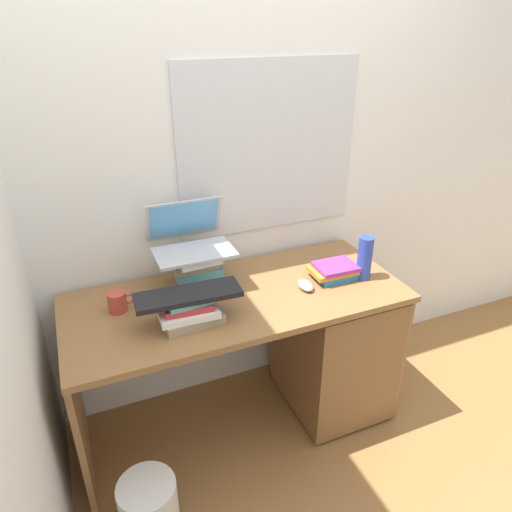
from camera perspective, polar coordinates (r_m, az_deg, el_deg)
The scene contains 12 objects.
ground_plane at distance 2.58m, azimuth -1.95°, elevation -19.24°, with size 6.00×6.00×0.00m, color olive.
wall_back at distance 2.21m, azimuth -5.92°, elevation 12.02°, with size 6.00×0.06×2.60m.
desk at distance 2.42m, azimuth 6.83°, elevation -10.12°, with size 1.50×0.64×0.76m.
book_stack_tall at distance 2.13m, azimuth -7.18°, elevation -1.66°, with size 0.23×0.21×0.17m.
book_stack_keyboard_riser at distance 1.93m, azimuth -8.07°, elevation -6.56°, with size 0.26×0.18×0.12m.
book_stack_side at distance 2.25m, azimuth 9.52°, elevation -1.79°, with size 0.22×0.16×0.07m.
laptop at distance 2.12m, azimuth -7.98°, elevation 2.15°, with size 0.35×0.29×0.21m.
keyboard at distance 1.89m, azimuth -8.21°, elevation -4.66°, with size 0.42×0.14×0.02m, color black.
computer_mouse at distance 2.15m, azimuth 5.98°, elevation -3.54°, with size 0.06×0.10×0.04m, color #A5A8AD.
mug at distance 2.06m, azimuth -16.38°, elevation -5.33°, with size 0.11×0.08×0.09m.
water_bottle at distance 2.25m, azimuth 13.00°, elevation -0.24°, with size 0.07×0.07×0.21m, color #263FA5.
wastebasket at distance 2.12m, azimuth -12.71°, elevation -27.91°, with size 0.23×0.23×0.30m, color silver.
Camera 1 is at (-0.62, -1.67, 1.87)m, focal length 33.12 mm.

